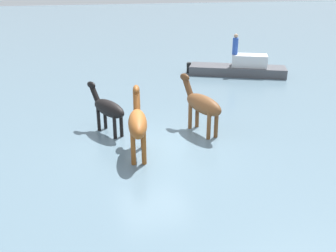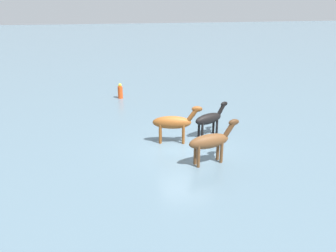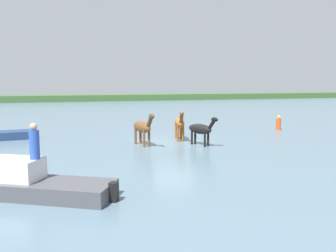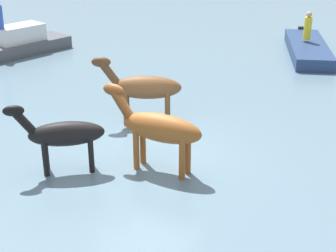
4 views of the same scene
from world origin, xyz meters
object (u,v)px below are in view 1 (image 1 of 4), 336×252
Objects in this scene: horse_gray_outer at (138,123)px; horse_dun_straggler at (202,104)px; boat_launch_far at (239,69)px; person_helmsman_aft at (235,45)px; horse_pinto_flank at (108,108)px.

horse_gray_outer is 2.91m from horse_dun_straggler.
person_helmsman_aft reaches higher than boat_launch_far.
horse_pinto_flank is at bearing -114.98° from boat_launch_far.
horse_pinto_flank is 0.38× the size of boat_launch_far.
horse_dun_straggler is 2.14× the size of person_helmsman_aft.
horse_gray_outer is 12.12m from boat_launch_far.
horse_dun_straggler is 9.40m from person_helmsman_aft.
horse_gray_outer reaches higher than horse_dun_straggler.
horse_gray_outer is 1.18× the size of horse_pinto_flank.
person_helmsman_aft is at bearing -29.66° from horse_gray_outer.
boat_launch_far is at bearing 165.38° from person_helmsman_aft.
person_helmsman_aft reaches higher than horse_dun_straggler.
horse_dun_straggler reaches higher than boat_launch_far.
horse_dun_straggler reaches higher than horse_pinto_flank.
horse_gray_outer reaches higher than boat_launch_far.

